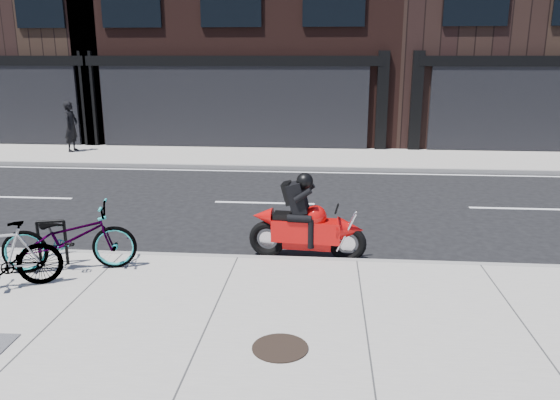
# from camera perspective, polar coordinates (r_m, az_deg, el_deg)

# --- Properties ---
(ground) EXTENTS (120.00, 120.00, 0.00)m
(ground) POSITION_cam_1_polar(r_m,az_deg,el_deg) (11.19, -2.80, -3.00)
(ground) COLOR black
(ground) RESTS_ON ground
(sidewalk_near) EXTENTS (60.00, 6.00, 0.13)m
(sidewalk_near) POSITION_cam_1_polar(r_m,az_deg,el_deg) (6.65, -8.76, -15.69)
(sidewalk_near) COLOR gray
(sidewalk_near) RESTS_ON ground
(sidewalk_far) EXTENTS (60.00, 3.50, 0.13)m
(sidewalk_far) POSITION_cam_1_polar(r_m,az_deg,el_deg) (18.67, 0.37, 4.47)
(sidewalk_far) COLOR gray
(sidewalk_far) RESTS_ON ground
(bike_rack) EXTENTS (0.44, 0.16, 0.77)m
(bike_rack) POSITION_cam_1_polar(r_m,az_deg,el_deg) (9.51, -22.72, -3.77)
(bike_rack) COLOR black
(bike_rack) RESTS_ON sidewalk_near
(bicycle_front) EXTENTS (2.15, 1.20, 1.07)m
(bicycle_front) POSITION_cam_1_polar(r_m,az_deg,el_deg) (9.18, -21.14, -3.69)
(bicycle_front) COLOR gray
(bicycle_front) RESTS_ON sidewalk_near
(bicycle_rear) EXTENTS (1.71, 1.10, 1.00)m
(bicycle_rear) POSITION_cam_1_polar(r_m,az_deg,el_deg) (8.85, -27.16, -5.27)
(bicycle_rear) COLOR gray
(bicycle_rear) RESTS_ON sidewalk_near
(motorcycle) EXTENTS (2.05, 0.61, 1.53)m
(motorcycle) POSITION_cam_1_polar(r_m,az_deg,el_deg) (9.38, 3.37, -2.58)
(motorcycle) COLOR black
(motorcycle) RESTS_ON ground
(pedestrian) EXTENTS (0.45, 0.67, 1.77)m
(pedestrian) POSITION_cam_1_polar(r_m,az_deg,el_deg) (20.74, -20.99, 7.19)
(pedestrian) COLOR black
(pedestrian) RESTS_ON sidewalk_far
(manhole_cover) EXTENTS (0.87, 0.87, 0.02)m
(manhole_cover) POSITION_cam_1_polar(r_m,az_deg,el_deg) (6.57, 0.02, -15.19)
(manhole_cover) COLOR black
(manhole_cover) RESTS_ON sidewalk_near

